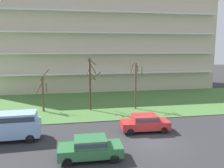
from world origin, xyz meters
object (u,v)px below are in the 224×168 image
at_px(sedan_red_center_left, 145,122).
at_px(van_blue_near_right, 8,124).
at_px(tree_far_left, 43,92).
at_px(tree_left, 91,82).
at_px(sedan_green_near_left, 90,147).
at_px(tree_center, 136,83).

bearing_deg(sedan_red_center_left, van_blue_near_right, 2.65).
xyz_separation_m(tree_far_left, van_blue_near_right, (-1.92, -8.65, -1.02)).
relative_size(tree_left, sedan_green_near_left, 1.46).
distance_m(tree_far_left, tree_center, 11.31).
xyz_separation_m(tree_left, sedan_green_near_left, (-1.15, -12.64, -2.69)).
bearing_deg(van_blue_near_right, sedan_red_center_left, 178.07).
bearing_deg(tree_left, van_blue_near_right, -133.05).
relative_size(tree_center, sedan_red_center_left, 1.38).
bearing_deg(sedan_green_near_left, van_blue_near_right, 146.45).
relative_size(sedan_green_near_left, van_blue_near_right, 0.84).
height_order(tree_center, van_blue_near_right, tree_center).
distance_m(sedan_green_near_left, sedan_red_center_left, 7.03).
relative_size(tree_left, van_blue_near_right, 1.23).
height_order(tree_far_left, tree_center, tree_center).
relative_size(tree_left, sedan_red_center_left, 1.45).
bearing_deg(tree_center, sedan_red_center_left, -99.48).
bearing_deg(tree_far_left, tree_center, -4.45).
height_order(tree_left, van_blue_near_right, tree_left).
bearing_deg(tree_far_left, sedan_red_center_left, -41.03).
height_order(sedan_red_center_left, van_blue_near_right, van_blue_near_right).
relative_size(tree_far_left, sedan_green_near_left, 1.16).
bearing_deg(tree_center, sedan_green_near_left, -118.64).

